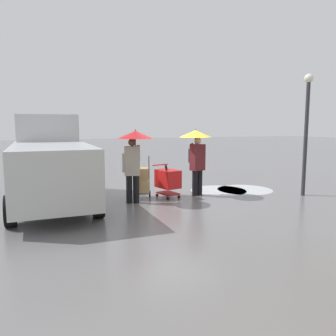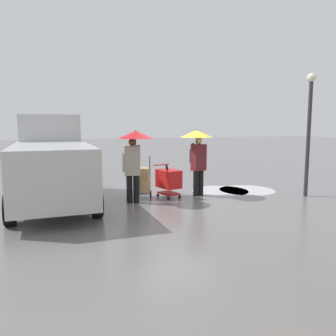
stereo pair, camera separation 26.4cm
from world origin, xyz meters
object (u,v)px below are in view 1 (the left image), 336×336
pedestrian_pink_side (134,149)px  street_lamp (307,122)px  shopping_cart_vendor (168,180)px  pedestrian_black_side (196,147)px  hand_dolly_boxes (142,182)px  cargo_van_parked_right (51,164)px

pedestrian_pink_side → street_lamp: size_ratio=0.56×
shopping_cart_vendor → pedestrian_black_side: size_ratio=0.49×
hand_dolly_boxes → pedestrian_black_side: size_ratio=0.61×
cargo_van_parked_right → hand_dolly_boxes: bearing=174.4°
shopping_cart_vendor → pedestrian_black_side: 1.39m
cargo_van_parked_right → pedestrian_black_side: (-4.39, 0.39, 0.39)m
cargo_van_parked_right → street_lamp: (-7.65, 1.65, 1.19)m
shopping_cart_vendor → pedestrian_black_side: bearing=177.9°
shopping_cart_vendor → pedestrian_pink_side: (1.17, 0.31, 1.02)m
cargo_van_parked_right → street_lamp: 7.92m
hand_dolly_boxes → street_lamp: bearing=164.6°
cargo_van_parked_right → pedestrian_pink_side: bearing=163.5°
shopping_cart_vendor → street_lamp: (-4.22, 1.29, 1.80)m
hand_dolly_boxes → cargo_van_parked_right: bearing=-5.6°
pedestrian_pink_side → street_lamp: (-5.39, 0.98, 0.79)m
pedestrian_pink_side → pedestrian_black_side: size_ratio=1.00×
pedestrian_black_side → street_lamp: bearing=159.0°
hand_dolly_boxes → pedestrian_pink_side: pedestrian_pink_side is taller
cargo_van_parked_right → pedestrian_black_side: size_ratio=2.49×
shopping_cart_vendor → pedestrian_pink_side: size_ratio=0.49×
shopping_cart_vendor → street_lamp: bearing=163.0°
pedestrian_pink_side → pedestrian_black_side: 2.15m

